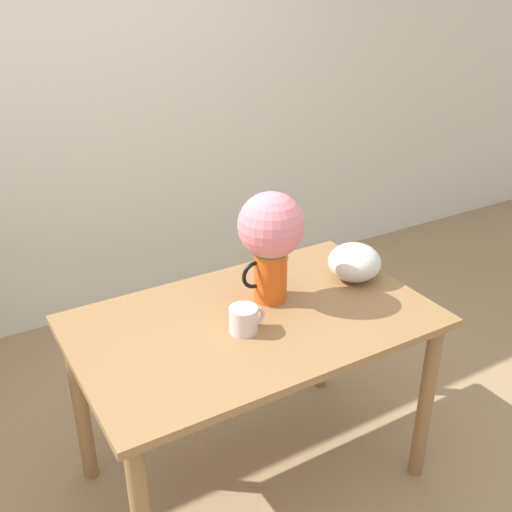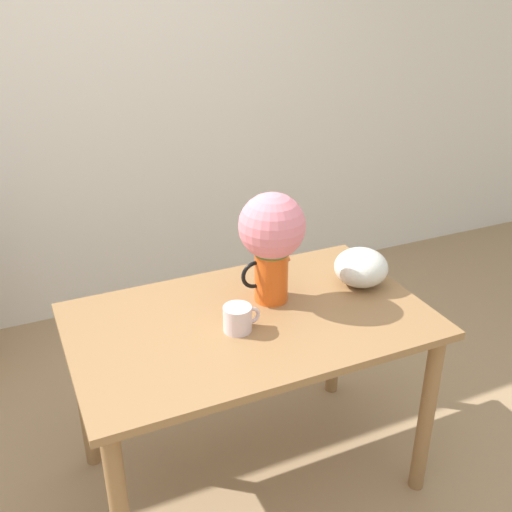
# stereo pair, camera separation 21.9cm
# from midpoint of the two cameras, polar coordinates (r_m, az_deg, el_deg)

# --- Properties ---
(wall_back) EXTENTS (8.00, 0.05, 2.60)m
(wall_back) POSITION_cam_midpoint_polar(r_m,az_deg,el_deg) (3.42, -19.25, 14.11)
(wall_back) COLOR silver
(wall_back) RESTS_ON ground_plane
(table) EXTENTS (1.30, 0.80, 0.77)m
(table) POSITION_cam_midpoint_polar(r_m,az_deg,el_deg) (2.25, -3.05, -8.40)
(table) COLOR olive
(table) RESTS_ON ground_plane
(flower_vase) EXTENTS (0.25, 0.25, 0.43)m
(flower_vase) POSITION_cam_midpoint_polar(r_m,az_deg,el_deg) (2.19, -1.44, 1.91)
(flower_vase) COLOR #E05619
(flower_vase) RESTS_ON table
(coffee_mug) EXTENTS (0.14, 0.10, 0.09)m
(coffee_mug) POSITION_cam_midpoint_polar(r_m,az_deg,el_deg) (2.10, -4.13, -6.12)
(coffee_mug) COLOR silver
(coffee_mug) RESTS_ON table
(white_bowl) EXTENTS (0.21, 0.21, 0.15)m
(white_bowl) POSITION_cam_midpoint_polar(r_m,az_deg,el_deg) (2.43, 6.85, -0.65)
(white_bowl) COLOR silver
(white_bowl) RESTS_ON table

